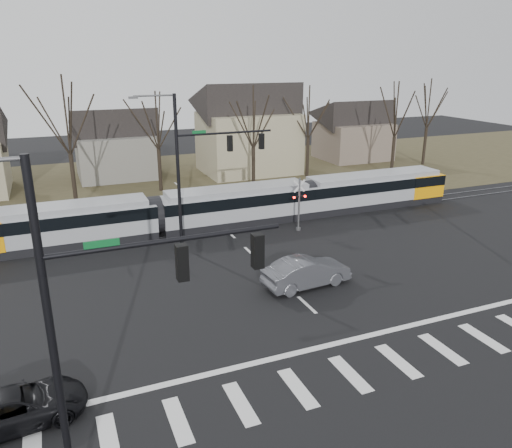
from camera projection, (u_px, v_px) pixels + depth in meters
name	position (u px, v px, depth m)	size (l,w,h in m)	color
ground	(326.00, 323.00, 24.35)	(140.00, 140.00, 0.00)	black
grass_verge	(173.00, 180.00, 52.38)	(140.00, 28.00, 0.01)	#38331E
crosswalk	(375.00, 367.00, 20.84)	(27.00, 2.60, 0.01)	silver
stop_line	(346.00, 341.00, 22.77)	(28.00, 0.35, 0.01)	silver
lane_dashes	(221.00, 226.00, 38.36)	(0.18, 30.00, 0.01)	silver
rail_pair	(222.00, 226.00, 38.18)	(90.00, 1.52, 0.06)	#59595E
tram	(236.00, 204.00, 38.30)	(38.35, 2.85, 2.91)	gray
sedan	(307.00, 272.00, 28.03)	(5.22, 2.22, 1.68)	#45464C
suv	(16.00, 407.00, 17.47)	(5.00, 2.75, 1.33)	black
signal_pole_near_left	(113.00, 314.00, 13.51)	(9.28, 0.44, 10.20)	black
signal_pole_far	(202.00, 164.00, 32.61)	(9.28, 0.44, 10.20)	black
rail_crossing_signal	(299.00, 206.00, 36.77)	(1.08, 0.36, 4.00)	#59595B
tree_row	(206.00, 140.00, 46.26)	(59.20, 7.20, 10.00)	black
house_b	(115.00, 140.00, 52.82)	(8.64, 7.56, 7.65)	slate
house_c	(248.00, 125.00, 54.86)	(10.80, 8.64, 10.10)	gray
house_d	(354.00, 127.00, 62.44)	(8.64, 7.56, 7.65)	#67584C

